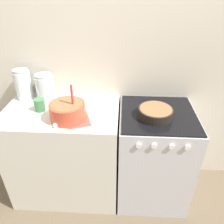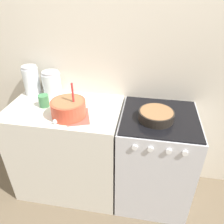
{
  "view_description": "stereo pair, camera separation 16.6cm",
  "coord_description": "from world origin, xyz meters",
  "px_view_note": "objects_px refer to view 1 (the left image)",
  "views": [
    {
      "loc": [
        0.03,
        -1.19,
        1.83
      ],
      "look_at": [
        -0.05,
        0.22,
        0.96
      ],
      "focal_mm": 35.0,
      "sensor_mm": 36.0,
      "label": 1
    },
    {
      "loc": [
        0.2,
        -1.17,
        1.83
      ],
      "look_at": [
        -0.05,
        0.22,
        0.96
      ],
      "focal_mm": 35.0,
      "sensor_mm": 36.0,
      "label": 2
    }
  ],
  "objects_px": {
    "mixing_bowl": "(68,110)",
    "storage_jar_middle": "(46,89)",
    "baking_pan": "(155,112)",
    "tin_can": "(40,105)",
    "stove": "(153,156)",
    "storage_jar_left": "(24,86)"
  },
  "relations": [
    {
      "from": "stove",
      "to": "storage_jar_left",
      "type": "relative_size",
      "value": 3.42
    },
    {
      "from": "stove",
      "to": "baking_pan",
      "type": "xyz_separation_m",
      "value": [
        -0.03,
        -0.05,
        0.49
      ]
    },
    {
      "from": "baking_pan",
      "to": "storage_jar_middle",
      "type": "distance_m",
      "value": 0.96
    },
    {
      "from": "baking_pan",
      "to": "storage_jar_left",
      "type": "distance_m",
      "value": 1.15
    },
    {
      "from": "stove",
      "to": "tin_can",
      "type": "relative_size",
      "value": 8.9
    },
    {
      "from": "mixing_bowl",
      "to": "storage_jar_left",
      "type": "xyz_separation_m",
      "value": [
        -0.46,
        0.31,
        0.04
      ]
    },
    {
      "from": "mixing_bowl",
      "to": "baking_pan",
      "type": "bearing_deg",
      "value": 5.46
    },
    {
      "from": "storage_jar_middle",
      "to": "mixing_bowl",
      "type": "bearing_deg",
      "value": -50.05
    },
    {
      "from": "storage_jar_left",
      "to": "tin_can",
      "type": "distance_m",
      "value": 0.29
    },
    {
      "from": "mixing_bowl",
      "to": "storage_jar_left",
      "type": "relative_size",
      "value": 1.06
    },
    {
      "from": "mixing_bowl",
      "to": "tin_can",
      "type": "xyz_separation_m",
      "value": [
        -0.25,
        0.11,
        -0.02
      ]
    },
    {
      "from": "mixing_bowl",
      "to": "tin_can",
      "type": "distance_m",
      "value": 0.28
    },
    {
      "from": "stove",
      "to": "storage_jar_middle",
      "type": "xyz_separation_m",
      "value": [
        -0.96,
        0.2,
        0.55
      ]
    },
    {
      "from": "mixing_bowl",
      "to": "tin_can",
      "type": "relative_size",
      "value": 2.75
    },
    {
      "from": "mixing_bowl",
      "to": "storage_jar_middle",
      "type": "bearing_deg",
      "value": 129.95
    },
    {
      "from": "storage_jar_left",
      "to": "storage_jar_middle",
      "type": "relative_size",
      "value": 1.17
    },
    {
      "from": "storage_jar_middle",
      "to": "tin_can",
      "type": "distance_m",
      "value": 0.21
    },
    {
      "from": "storage_jar_middle",
      "to": "stove",
      "type": "bearing_deg",
      "value": -11.69
    },
    {
      "from": "storage_jar_left",
      "to": "tin_can",
      "type": "bearing_deg",
      "value": -45.81
    },
    {
      "from": "mixing_bowl",
      "to": "storage_jar_middle",
      "type": "xyz_separation_m",
      "value": [
        -0.26,
        0.31,
        0.02
      ]
    },
    {
      "from": "tin_can",
      "to": "storage_jar_middle",
      "type": "bearing_deg",
      "value": 92.17
    },
    {
      "from": "mixing_bowl",
      "to": "storage_jar_middle",
      "type": "height_order",
      "value": "mixing_bowl"
    }
  ]
}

